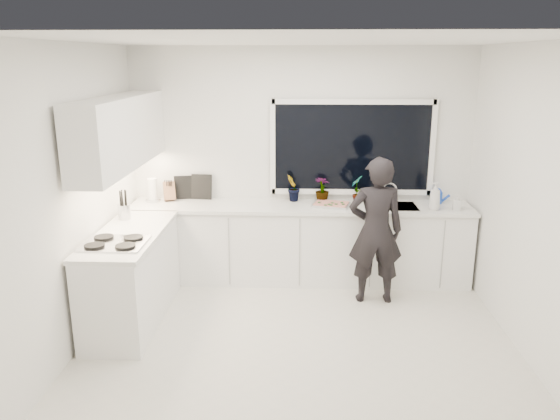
{
  "coord_description": "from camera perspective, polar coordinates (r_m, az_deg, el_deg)",
  "views": [
    {
      "loc": [
        0.02,
        -4.65,
        2.56
      ],
      "look_at": [
        -0.19,
        0.4,
        1.15
      ],
      "focal_mm": 35.0,
      "sensor_mm": 36.0,
      "label": 1
    }
  ],
  "objects": [
    {
      "name": "pizza",
      "position": [
        6.29,
        5.38,
        0.7
      ],
      "size": [
        0.43,
        0.35,
        0.01
      ],
      "primitive_type": "cube",
      "rotation": [
        0.0,
        0.0,
        -0.26
      ],
      "color": "red",
      "rests_on": "pizza_tray"
    },
    {
      "name": "paper_towel_roll",
      "position": [
        6.62,
        -13.18,
        1.99
      ],
      "size": [
        0.13,
        0.13,
        0.26
      ],
      "primitive_type": "cylinder",
      "rotation": [
        0.0,
        0.0,
        -0.2
      ],
      "color": "white",
      "rests_on": "countertop_back"
    },
    {
      "name": "soap_bottles",
      "position": [
        6.33,
        16.31,
        1.26
      ],
      "size": [
        0.36,
        0.13,
        0.31
      ],
      "color": "#D8BF66",
      "rests_on": "countertop_back"
    },
    {
      "name": "knife_block",
      "position": [
        6.62,
        -11.5,
        1.9
      ],
      "size": [
        0.16,
        0.14,
        0.22
      ],
      "primitive_type": "cube",
      "rotation": [
        0.0,
        0.0,
        0.36
      ],
      "color": "#9B6348",
      "rests_on": "countertop_back"
    },
    {
      "name": "pizza_tray",
      "position": [
        6.29,
        5.37,
        0.55
      ],
      "size": [
        0.47,
        0.4,
        0.03
      ],
      "primitive_type": "cube",
      "rotation": [
        0.0,
        0.0,
        -0.26
      ],
      "color": "silver",
      "rests_on": "countertop_back"
    },
    {
      "name": "countertop_back",
      "position": [
        6.31,
        2.11,
        0.33
      ],
      "size": [
        3.94,
        0.62,
        0.04
      ],
      "primitive_type": "cube",
      "color": "silver",
      "rests_on": "base_cabinets_back"
    },
    {
      "name": "floor",
      "position": [
        5.31,
        1.93,
        -13.35
      ],
      "size": [
        4.0,
        3.5,
        0.02
      ],
      "primitive_type": "cube",
      "color": "beige",
      "rests_on": "ground"
    },
    {
      "name": "upper_cabinets",
      "position": [
        5.69,
        -16.33,
        7.8
      ],
      "size": [
        0.34,
        2.1,
        0.7
      ],
      "primitive_type": "cube",
      "color": "white",
      "rests_on": "wall_left"
    },
    {
      "name": "watering_can",
      "position": [
        6.65,
        16.0,
        1.26
      ],
      "size": [
        0.15,
        0.15,
        0.13
      ],
      "primitive_type": "cylinder",
      "rotation": [
        0.0,
        0.0,
        -0.06
      ],
      "color": "blue",
      "rests_on": "countertop_back"
    },
    {
      "name": "wall_left",
      "position": [
        5.22,
        -20.6,
        1.16
      ],
      "size": [
        0.02,
        3.5,
        2.7
      ],
      "primitive_type": "cube",
      "color": "white",
      "rests_on": "ground"
    },
    {
      "name": "ceiling",
      "position": [
        4.65,
        2.25,
        17.42
      ],
      "size": [
        4.0,
        3.5,
        0.02
      ],
      "primitive_type": "cube",
      "color": "white",
      "rests_on": "wall_back"
    },
    {
      "name": "base_cabinets_left",
      "position": [
        5.69,
        -15.2,
        -6.88
      ],
      "size": [
        0.58,
        1.6,
        0.88
      ],
      "primitive_type": "cube",
      "color": "white",
      "rests_on": "floor"
    },
    {
      "name": "faucet",
      "position": [
        6.57,
        11.34,
        1.8
      ],
      "size": [
        0.03,
        0.03,
        0.22
      ],
      "primitive_type": "cylinder",
      "color": "silver",
      "rests_on": "countertop_back"
    },
    {
      "name": "wall_right",
      "position": [
        5.2,
        24.8,
        0.67
      ],
      "size": [
        0.02,
        3.5,
        2.7
      ],
      "primitive_type": "cube",
      "color": "white",
      "rests_on": "ground"
    },
    {
      "name": "stovetop",
      "position": [
        5.21,
        -16.92,
        -3.28
      ],
      "size": [
        0.56,
        0.48,
        0.03
      ],
      "primitive_type": "cube",
      "color": "black",
      "rests_on": "countertop_left"
    },
    {
      "name": "countertop_left",
      "position": [
        5.53,
        -15.53,
        -2.47
      ],
      "size": [
        0.62,
        1.6,
        0.04
      ],
      "primitive_type": "cube",
      "color": "silver",
      "rests_on": "base_cabinets_left"
    },
    {
      "name": "wall_back",
      "position": [
        6.52,
        2.17,
        4.89
      ],
      "size": [
        4.0,
        0.02,
        2.7
      ],
      "primitive_type": "cube",
      "color": "white",
      "rests_on": "ground"
    },
    {
      "name": "utensil_crock",
      "position": [
        5.97,
        -15.97,
        -0.18
      ],
      "size": [
        0.14,
        0.14,
        0.16
      ],
      "primitive_type": "cylinder",
      "rotation": [
        0.0,
        0.0,
        0.09
      ],
      "color": "#B0B0B5",
      "rests_on": "countertop_left"
    },
    {
      "name": "herb_plants",
      "position": [
        6.44,
        4.29,
        2.23
      ],
      "size": [
        0.9,
        0.21,
        0.33
      ],
      "color": "#26662D",
      "rests_on": "countertop_back"
    },
    {
      "name": "person",
      "position": [
        5.87,
        9.96,
        -2.15
      ],
      "size": [
        0.59,
        0.4,
        1.59
      ],
      "primitive_type": "imported",
      "rotation": [
        0.0,
        0.0,
        3.17
      ],
      "color": "black",
      "rests_on": "floor"
    },
    {
      "name": "picture_frame_large",
      "position": [
        6.67,
        -10.05,
        2.35
      ],
      "size": [
        0.22,
        0.06,
        0.28
      ],
      "primitive_type": "cube",
      "rotation": [
        0.0,
        0.0,
        0.18
      ],
      "color": "black",
      "rests_on": "countertop_back"
    },
    {
      "name": "picture_frame_small",
      "position": [
        6.62,
        -8.2,
        2.43
      ],
      "size": [
        0.25,
        0.05,
        0.3
      ],
      "primitive_type": "cube",
      "rotation": [
        0.0,
        0.0,
        -0.11
      ],
      "color": "black",
      "rests_on": "countertop_back"
    },
    {
      "name": "sink",
      "position": [
        6.41,
        11.53,
        -0.01
      ],
      "size": [
        0.58,
        0.42,
        0.14
      ],
      "primitive_type": "cube",
      "color": "silver",
      "rests_on": "countertop_back"
    },
    {
      "name": "base_cabinets_back",
      "position": [
        6.46,
        2.07,
        -3.59
      ],
      "size": [
        3.92,
        0.58,
        0.88
      ],
      "primitive_type": "cube",
      "color": "white",
      "rests_on": "floor"
    },
    {
      "name": "window",
      "position": [
        6.48,
        7.53,
        6.49
      ],
      "size": [
        1.8,
        0.02,
        1.0
      ],
      "primitive_type": "cube",
      "color": "black",
      "rests_on": "wall_back"
    }
  ]
}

